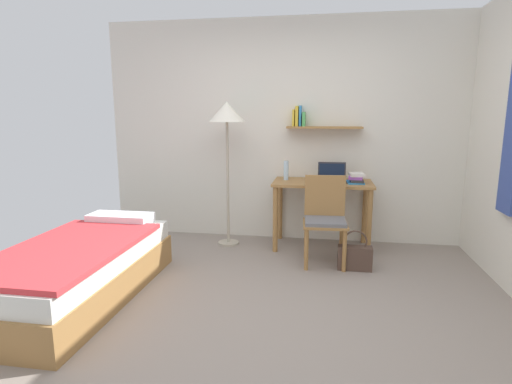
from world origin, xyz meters
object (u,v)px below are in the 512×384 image
Objects in this scene: handbag at (355,257)px; laptop at (332,177)px; bed at (80,270)px; desk at (322,194)px; standing_lamp at (227,119)px; water_bottle at (286,170)px; desk_chair at (325,216)px; book_stack at (356,178)px.

laptop is at bearing 109.07° from handbag.
bed is 1.71× the size of desk.
standing_lamp is at bearing -175.55° from laptop.
water_bottle is at bearing 10.73° from standing_lamp.
handbag is at bearing -62.94° from desk.
desk_chair is at bearing -96.77° from laptop.
standing_lamp is 7.48× the size of water_bottle.
desk is 1.36m from standing_lamp.
standing_lamp reaches higher than laptop.
bed is at bearing -119.00° from standing_lamp.
laptop is at bearing -3.74° from water_bottle.
standing_lamp is 1.34m from laptop.
laptop is 1.22× the size of book_stack.
bed reaches higher than handbag.
standing_lamp is 5.22× the size of laptop.
standing_lamp is (-1.08, -0.07, 0.82)m from desk.
handbag is (1.41, -0.59, -1.32)m from standing_lamp.
water_bottle reaches higher than desk_chair.
water_bottle is at bearing 48.08° from bed.
standing_lamp is at bearing -179.15° from book_stack.
laptop is 0.99m from handbag.
laptop is at bearing 83.23° from desk_chair.
desk_chair is 2.84× the size of laptop.
laptop is 1.43× the size of water_bottle.
handbag is (0.30, -0.14, -0.36)m from desk_chair.
water_bottle reaches higher than laptop.
desk is at bearing -8.18° from water_bottle.
desk is at bearing 117.06° from handbag.
desk_chair is 1.53m from standing_lamp.
water_bottle is at bearing 128.16° from desk_chair.
desk_chair is 4.07× the size of water_bottle.
desk_chair is (0.03, -0.51, -0.13)m from desk.
bed is 1.15× the size of standing_lamp.
handbag is at bearing -25.11° from desk_chair.
water_bottle is (0.66, 0.13, -0.58)m from standing_lamp.
standing_lamp is (-1.11, 0.45, 0.96)m from desk_chair.
desk reaches higher than handbag.
bed is at bearing -156.33° from handbag.
bed is 2.88m from book_stack.
book_stack is at bearing 87.71° from handbag.
desk is 0.49m from water_bottle.
laptop reaches higher than handbag.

